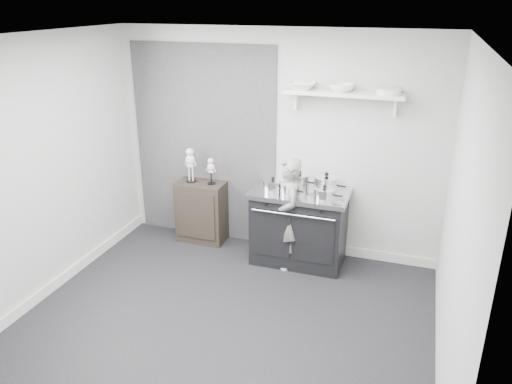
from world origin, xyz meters
TOP-DOWN VIEW (x-y plane):
  - ground at (0.00, 0.00)m, footprint 4.00×4.00m
  - room_shell at (-0.09, 0.15)m, footprint 4.02×3.62m
  - wall_shelf at (0.80, 1.68)m, footprint 1.30×0.26m
  - stove at (0.40, 1.48)m, footprint 1.13×0.70m
  - side_cabinet at (-0.94, 1.61)m, footprint 0.62×0.36m
  - child at (0.30, 1.30)m, footprint 0.50×0.58m
  - pot_front_left at (0.09, 1.36)m, footprint 0.32×0.23m
  - pot_back_left at (0.36, 1.57)m, footprint 0.32×0.24m
  - pot_back_right at (0.68, 1.55)m, footprint 0.37×0.29m
  - pot_front_right at (0.71, 1.32)m, footprint 0.32×0.24m
  - pot_front_center at (0.30, 1.30)m, footprint 0.27×0.18m
  - skeleton_full at (-1.07, 1.61)m, footprint 0.14×0.09m
  - skeleton_torso at (-0.79, 1.61)m, footprint 0.11×0.07m
  - bowl_large at (0.32, 1.67)m, footprint 0.32×0.32m
  - bowl_small at (0.77, 1.67)m, footprint 0.27×0.27m
  - plate_stack at (1.27, 1.67)m, footprint 0.26×0.26m

SIDE VIEW (x-z plane):
  - ground at x=0.00m, z-range 0.00..0.00m
  - side_cabinet at x=-0.94m, z-range 0.00..0.80m
  - stove at x=0.40m, z-range 0.00..0.91m
  - child at x=0.30m, z-range 0.00..1.34m
  - pot_front_right at x=0.71m, z-range 0.88..1.05m
  - pot_front_center at x=0.30m, z-range 0.89..1.06m
  - pot_front_left at x=0.09m, z-range 0.88..1.06m
  - pot_back_left at x=0.36m, z-range 0.88..1.10m
  - skeleton_torso at x=-0.79m, z-range 0.80..1.19m
  - pot_back_right at x=0.68m, z-range 0.88..1.11m
  - skeleton_full at x=-1.07m, z-range 0.80..1.31m
  - room_shell at x=-0.09m, z-range 0.28..2.99m
  - wall_shelf at x=0.80m, z-range 1.89..2.13m
  - plate_stack at x=1.27m, z-range 2.04..2.10m
  - bowl_large at x=0.32m, z-range 2.04..2.12m
  - bowl_small at x=0.77m, z-range 2.04..2.12m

